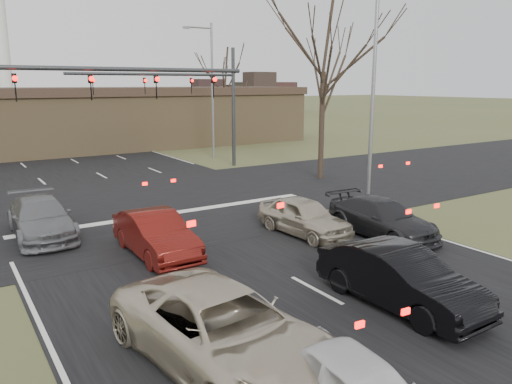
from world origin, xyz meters
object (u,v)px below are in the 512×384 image
Objects in this scene: car_silver_suv at (223,330)px; building at (77,119)px; streetlight_right_far at (210,84)px; car_silver_ahead at (304,216)px; car_charcoal_sedan at (382,218)px; streetlight_right_near at (371,85)px; car_red_ahead at (156,234)px; car_grey_ahead at (41,218)px; mast_arm_near at (34,99)px; car_black_hatch at (400,278)px; mast_arm_far at (196,93)px.

building is at bearing 73.85° from car_silver_suv.
car_silver_ahead is (-6.32, -19.59, -4.88)m from streetlight_right_far.
car_charcoal_sedan is at bearing -84.08° from building.
car_silver_ahead is at bearing -155.98° from streetlight_right_near.
streetlight_right_far reaches higher than car_silver_ahead.
car_red_ahead is at bearing 72.16° from car_silver_suv.
mast_arm_near is at bearing 66.22° from car_grey_ahead.
streetlight_right_far is 2.40× the size of car_silver_ahead.
car_red_ahead is at bearing -61.67° from mast_arm_near.
car_silver_suv is 5.19m from car_black_hatch.
car_silver_suv is 1.22× the size of car_black_hatch.
building is 13.53m from streetlight_right_far.
building is 36.95m from car_black_hatch.
car_silver_ahead is (8.47, -5.09, -0.01)m from car_grey_ahead.
car_silver_suv is at bearing -101.18° from car_red_ahead.
mast_arm_near is 2.71× the size of car_red_ahead.
mast_arm_far reaches higher than car_red_ahead.
car_black_hatch reaches higher than car_charcoal_sedan.
building is at bearing 123.65° from streetlight_right_far.
car_black_hatch is at bearing -6.93° from car_silver_suv.
car_silver_suv is at bearing -151.85° from car_charcoal_sedan.
building is 15.75m from mast_arm_far.
building is at bearing 73.87° from mast_arm_near.
building is 26.64m from car_grey_ahead.
mast_arm_near and mast_arm_far have the same top height.
car_black_hatch is (-4.99, -21.89, -4.25)m from mast_arm_far.
mast_arm_far is 17.88m from car_charcoal_sedan.
streetlight_right_near is 2.08× the size of car_charcoal_sedan.
streetlight_right_far is at bearing 71.60° from car_black_hatch.
mast_arm_near is at bearing -138.78° from mast_arm_far.
building reaches higher than car_silver_suv.
car_silver_suv is 9.41m from car_silver_ahead.
car_black_hatch is at bearing -91.26° from building.
streetlight_right_near is at bearing -76.31° from building.
car_red_ahead is (-4.63, -29.82, -1.93)m from building.
car_grey_ahead is (-14.29, 2.50, -4.86)m from streetlight_right_near.
building is 4.24× the size of streetlight_right_far.
car_grey_ahead is 5.16m from car_red_ahead.
streetlight_right_near reaches higher than building.
building reaches higher than car_black_hatch.
car_red_ahead is (2.83, -4.32, 0.01)m from car_grey_ahead.
car_grey_ahead is at bearing 90.43° from car_silver_suv.
car_charcoal_sedan is at bearing -128.69° from streetlight_right_near.
car_black_hatch is at bearing -109.66° from car_silver_ahead.
streetlight_right_far reaches higher than building.
mast_arm_near is at bearing 142.18° from car_silver_ahead.
car_grey_ahead is at bearing -106.32° from building.
car_charcoal_sedan is (-3.97, -21.33, -4.89)m from streetlight_right_far.
car_black_hatch is 6.17m from car_charcoal_sedan.
building is 8.48× the size of car_grey_ahead.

